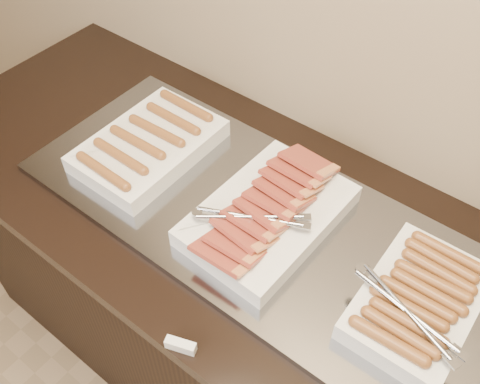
# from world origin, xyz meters

# --- Properties ---
(counter) EXTENTS (2.06, 0.76, 0.90)m
(counter) POSITION_xyz_m (0.00, 2.13, 0.45)
(counter) COLOR black
(counter) RESTS_ON ground
(warming_tray) EXTENTS (1.20, 0.50, 0.02)m
(warming_tray) POSITION_xyz_m (-0.02, 2.13, 0.91)
(warming_tray) COLOR gray
(warming_tray) RESTS_ON counter
(dish_left) EXTENTS (0.25, 0.38, 0.07)m
(dish_left) POSITION_xyz_m (-0.38, 2.13, 0.95)
(dish_left) COLOR white
(dish_left) RESTS_ON warming_tray
(dish_center) EXTENTS (0.28, 0.42, 0.10)m
(dish_center) POSITION_xyz_m (0.01, 2.13, 0.95)
(dish_center) COLOR white
(dish_center) RESTS_ON warming_tray
(dish_right) EXTENTS (0.27, 0.33, 0.08)m
(dish_right) POSITION_xyz_m (0.39, 2.13, 0.95)
(dish_right) COLOR white
(dish_right) RESTS_ON warming_tray
(label_holder) EXTENTS (0.07, 0.04, 0.03)m
(label_holder) POSITION_xyz_m (0.06, 1.77, 0.91)
(label_holder) COLOR white
(label_holder) RESTS_ON counter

